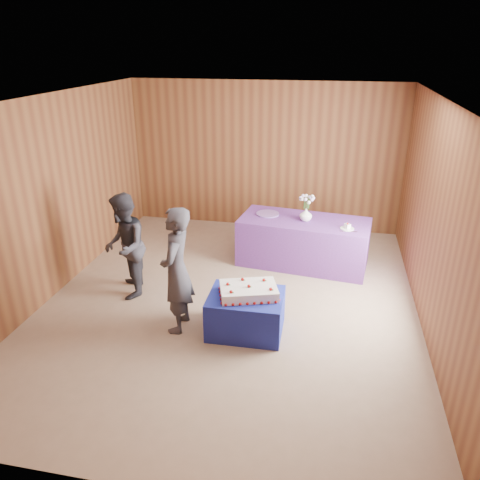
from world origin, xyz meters
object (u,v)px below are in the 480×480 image
(sheet_cake, at_px, (249,291))
(vase, at_px, (306,215))
(cake_table, at_px, (246,313))
(guest_right, at_px, (125,246))
(serving_table, at_px, (303,242))
(guest_left, at_px, (177,271))

(sheet_cake, xyz_separation_m, vase, (0.53, 2.02, 0.29))
(cake_table, relative_size, guest_right, 0.61)
(serving_table, relative_size, guest_left, 1.26)
(cake_table, distance_m, serving_table, 2.14)
(guest_right, bearing_deg, guest_left, 34.56)
(cake_table, xyz_separation_m, guest_right, (-1.80, 0.58, 0.49))
(vase, bearing_deg, guest_left, -123.29)
(guest_right, bearing_deg, vase, 100.69)
(guest_left, xyz_separation_m, guest_right, (-0.97, 0.66, -0.06))
(vase, height_order, guest_right, guest_right)
(sheet_cake, xyz_separation_m, guest_right, (-1.83, 0.57, 0.18))
(guest_right, bearing_deg, sheet_cake, 51.77)
(vase, xyz_separation_m, guest_left, (-1.39, -2.12, -0.05))
(cake_table, height_order, serving_table, serving_table)
(guest_left, bearing_deg, serving_table, 145.01)
(cake_table, height_order, guest_right, guest_right)
(vase, distance_m, guest_left, 2.53)
(guest_right, bearing_deg, serving_table, 101.32)
(vase, relative_size, guest_left, 0.13)
(serving_table, distance_m, guest_left, 2.58)
(guest_right, bearing_deg, cake_table, 51.06)
(cake_table, relative_size, guest_left, 0.57)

